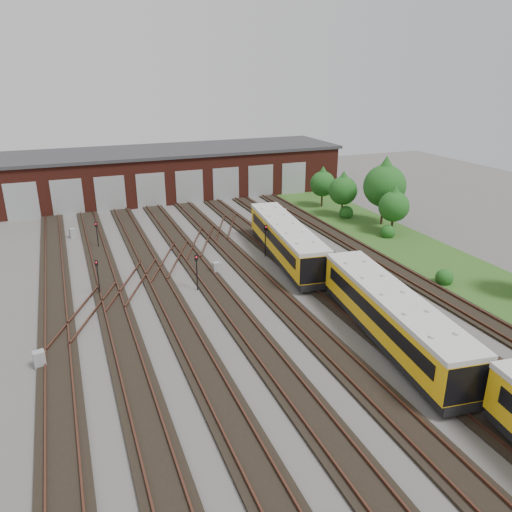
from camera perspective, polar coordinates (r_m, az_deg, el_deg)
name	(u,v)px	position (r m, az deg, el deg)	size (l,w,h in m)	color
ground	(271,322)	(35.35, 1.71, -7.58)	(120.00, 120.00, 0.00)	#4A4745
track_network	(265,318)	(35.72, 1.09, -7.06)	(30.40, 70.00, 0.33)	black
maintenance_shed	(157,173)	(70.94, -11.25, 9.31)	(51.00, 12.50, 6.35)	#501C14
grass_verge	(405,245)	(52.46, 16.66, 1.22)	(8.00, 55.00, 0.05)	#264918
metro_train	(392,316)	(33.04, 15.23, -6.64)	(4.77, 47.76, 3.21)	black
signal_mast_0	(98,274)	(40.39, -17.65, -1.92)	(0.23, 0.22, 2.96)	black
signal_mast_1	(97,232)	(51.35, -17.73, 2.68)	(0.26, 0.24, 2.66)	black
signal_mast_2	(197,268)	(39.72, -6.80, -1.36)	(0.25, 0.23, 3.00)	black
signal_mast_3	(265,237)	(46.59, 1.08, 2.23)	(0.27, 0.25, 3.10)	black
relay_cabinet_0	(40,359)	(32.82, -23.51, -10.79)	(0.65, 0.54, 1.08)	#929497
relay_cabinet_1	(73,233)	(55.79, -20.22, 2.47)	(0.60, 0.50, 1.00)	#929497
relay_cabinet_2	(216,268)	(43.43, -4.55, -1.34)	(0.59, 0.49, 0.98)	#929497
relay_cabinet_3	(300,252)	(47.09, 5.03, 0.49)	(0.65, 0.54, 1.08)	#929497
relay_cabinet_4	(283,213)	(59.94, 3.14, 4.94)	(0.60, 0.50, 0.99)	#929497
tree_0	(343,187)	(60.18, 9.94, 7.75)	(3.35, 3.35, 5.56)	#342317
tree_1	(323,181)	(64.20, 7.64, 8.51)	(3.18, 3.18, 5.27)	#342317
tree_2	(385,181)	(57.64, 14.53, 8.30)	(4.71, 4.71, 7.80)	#342317
tree_3	(394,203)	(54.74, 15.52, 5.88)	(3.23, 3.23, 5.36)	#342317
bush_0	(445,275)	(43.98, 20.75, -2.08)	(1.44, 1.44, 1.44)	#164E16
bush_1	(388,230)	(54.28, 14.83, 2.89)	(1.56, 1.56, 1.56)	#164E16
bush_2	(346,211)	(60.47, 10.29, 5.11)	(1.67, 1.67, 1.67)	#164E16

